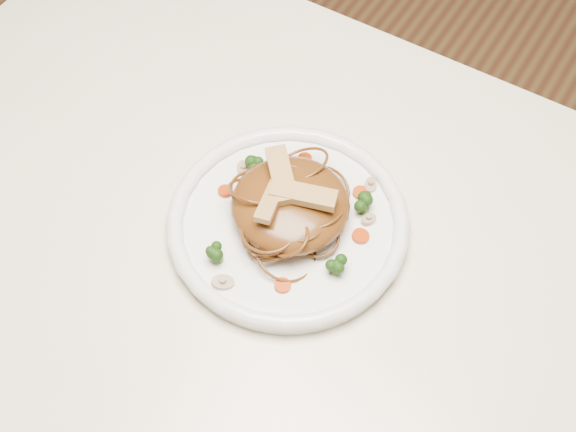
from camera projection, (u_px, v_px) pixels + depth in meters
The scene contains 19 objects.
table at pixel (287, 292), 1.03m from camera, with size 1.20×0.80×0.75m.
plate at pixel (288, 226), 0.96m from camera, with size 0.29×0.29×0.02m, color white.
noodle_mound at pixel (290, 204), 0.94m from camera, with size 0.14×0.14×0.05m, color #592C11.
chicken_a at pixel (304, 195), 0.91m from camera, with size 0.08×0.02×0.01m, color tan.
chicken_b at pixel (281, 175), 0.93m from camera, with size 0.08×0.03×0.01m, color tan.
chicken_c at pixel (270, 202), 0.91m from camera, with size 0.06×0.02×0.01m, color tan.
broccoli_0 at pixel (364, 204), 0.95m from camera, with size 0.02×0.02×0.03m, color #1B3C0C, non-canonical shape.
broccoli_1 at pixel (252, 163), 0.99m from camera, with size 0.03×0.03×0.03m, color #1B3C0C, non-canonical shape.
broccoli_2 at pixel (217, 252), 0.91m from camera, with size 0.03×0.03×0.03m, color #1B3C0C, non-canonical shape.
broccoli_3 at pixel (335, 264), 0.90m from camera, with size 0.03×0.03×0.03m, color #1B3C0C, non-canonical shape.
carrot_0 at pixel (360, 193), 0.98m from camera, with size 0.02×0.02×0.01m, color #B63606.
carrot_1 at pixel (225, 191), 0.98m from camera, with size 0.02×0.02×0.01m, color #B63606.
carrot_2 at pixel (361, 236), 0.94m from camera, with size 0.02×0.02×0.01m, color #B63606.
carrot_3 at pixel (305, 159), 1.01m from camera, with size 0.02×0.02×0.01m, color #B63606.
carrot_4 at pixel (283, 285), 0.90m from camera, with size 0.02×0.02×0.01m, color #B63606.
mushroom_0 at pixel (223, 282), 0.91m from camera, with size 0.03×0.03×0.01m, color tan.
mushroom_1 at pixel (368, 219), 0.95m from camera, with size 0.02×0.02×0.01m, color tan.
mushroom_2 at pixel (244, 169), 1.00m from camera, with size 0.03×0.03×0.01m, color tan.
mushroom_3 at pixel (370, 185), 0.98m from camera, with size 0.02×0.02×0.01m, color tan.
Camera 1 is at (0.26, -0.42, 1.56)m, focal length 49.29 mm.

